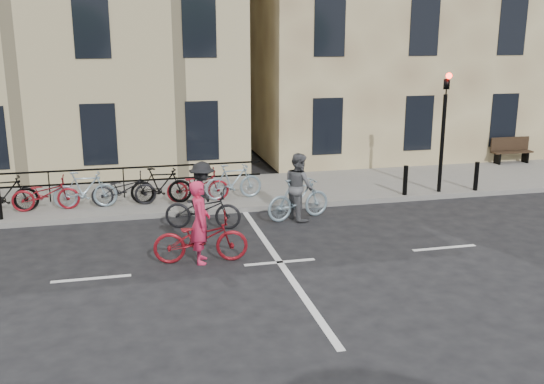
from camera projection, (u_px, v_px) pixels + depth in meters
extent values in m
plane|color=black|center=(280.00, 262.00, 13.35)|extent=(120.00, 120.00, 0.00)
cube|color=slate|center=(101.00, 200.00, 18.07)|extent=(46.00, 4.00, 0.15)
cube|color=#98825C|center=(409.00, 4.00, 26.07)|extent=(14.00, 10.00, 12.00)
cylinder|color=black|center=(442.00, 144.00, 18.43)|extent=(0.12, 0.12, 3.00)
imported|color=black|center=(447.00, 79.00, 17.94)|extent=(0.15, 0.18, 0.90)
sphere|color=#FF0C05|center=(449.00, 76.00, 17.80)|extent=(0.18, 0.18, 0.18)
cylinder|color=black|center=(405.00, 180.00, 18.33)|extent=(0.14, 0.14, 0.90)
cylinder|color=black|center=(476.00, 176.00, 18.87)|extent=(0.14, 0.14, 0.90)
cube|color=black|center=(497.00, 159.00, 22.81)|extent=(0.06, 0.38, 0.40)
cube|color=black|center=(525.00, 157.00, 23.08)|extent=(0.06, 0.38, 0.40)
cube|color=black|center=(512.00, 152.00, 22.89)|extent=(1.60, 0.40, 0.06)
cube|color=black|center=(510.00, 144.00, 22.98)|extent=(1.60, 0.06, 0.50)
cube|color=black|center=(106.00, 183.00, 17.88)|extent=(9.35, 0.04, 0.95)
imported|color=black|center=(5.00, 194.00, 16.43)|extent=(1.75, 0.49, 1.05)
imported|color=maroon|center=(46.00, 194.00, 16.68)|extent=(1.80, 0.63, 0.95)
imported|color=#8099A7|center=(85.00, 190.00, 16.90)|extent=(1.75, 0.49, 1.05)
imported|color=black|center=(124.00, 189.00, 17.15)|extent=(1.80, 0.63, 0.95)
imported|color=black|center=(161.00, 185.00, 17.38)|extent=(1.75, 0.49, 1.05)
imported|color=maroon|center=(198.00, 185.00, 17.63)|extent=(1.80, 0.63, 0.95)
imported|color=#8099A7|center=(233.00, 182.00, 17.85)|extent=(1.75, 0.49, 1.05)
imported|color=maroon|center=(201.00, 238.00, 13.26)|extent=(2.12, 0.92, 1.08)
imported|color=#D6254F|center=(200.00, 222.00, 13.16)|extent=(0.50, 0.71, 1.84)
imported|color=#8099A7|center=(299.00, 199.00, 16.36)|extent=(1.97, 1.01, 1.14)
imported|color=#555559|center=(299.00, 186.00, 16.28)|extent=(0.90, 1.04, 1.83)
imported|color=black|center=(203.00, 209.00, 15.58)|extent=(2.09, 1.27, 1.04)
imported|color=black|center=(202.00, 196.00, 15.49)|extent=(0.97, 1.28, 1.76)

